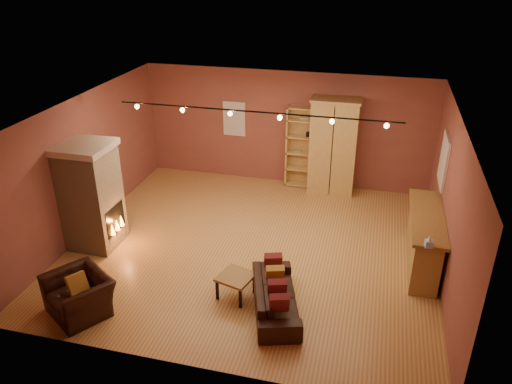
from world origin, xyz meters
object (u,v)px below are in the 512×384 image
(bookcase, at_px, (304,146))
(bar_counter, at_px, (424,240))
(fireplace, at_px, (91,196))
(coffee_table, at_px, (236,279))
(armoire, at_px, (333,146))
(armchair, at_px, (78,289))
(loveseat, at_px, (276,291))

(bookcase, xyz_separation_m, bar_counter, (2.73, -2.94, -0.50))
(fireplace, bearing_deg, coffee_table, -16.84)
(armoire, distance_m, bar_counter, 3.46)
(armoire, bearing_deg, fireplace, -140.01)
(armoire, distance_m, coffee_table, 4.71)
(bar_counter, xyz_separation_m, armchair, (-5.41, -2.76, -0.09))
(bookcase, xyz_separation_m, armoire, (0.73, -0.19, 0.13))
(bar_counter, xyz_separation_m, loveseat, (-2.36, -1.93, -0.17))
(bar_counter, bearing_deg, loveseat, -140.76)
(coffee_table, bearing_deg, fireplace, 163.16)
(fireplace, distance_m, bar_counter, 6.32)
(loveseat, height_order, coffee_table, loveseat)
(bookcase, bearing_deg, bar_counter, -47.10)
(armoire, bearing_deg, loveseat, -94.38)
(bookcase, bearing_deg, fireplace, -133.17)
(bar_counter, bearing_deg, coffee_table, -150.24)
(fireplace, distance_m, loveseat, 4.10)
(armoire, relative_size, coffee_table, 3.44)
(bar_counter, bearing_deg, armchair, -152.95)
(bar_counter, distance_m, coffee_table, 3.55)
(armoire, bearing_deg, bar_counter, -53.98)
(bar_counter, xyz_separation_m, coffee_table, (-3.08, -1.76, -0.18))
(loveseat, bearing_deg, bookcase, -12.95)
(coffee_table, bearing_deg, loveseat, -12.88)
(bookcase, relative_size, bar_counter, 0.93)
(loveseat, relative_size, armchair, 1.51)
(bookcase, bearing_deg, armoire, -14.30)
(bar_counter, relative_size, loveseat, 1.21)
(fireplace, relative_size, coffee_table, 3.16)
(bar_counter, distance_m, loveseat, 3.05)
(fireplace, height_order, bar_counter, fireplace)
(fireplace, bearing_deg, loveseat, -16.11)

